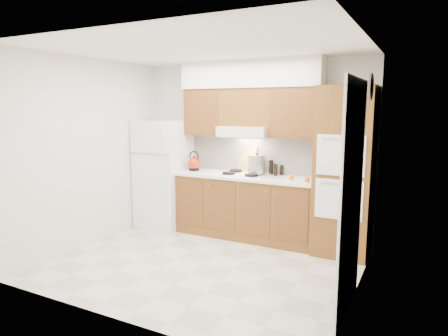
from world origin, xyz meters
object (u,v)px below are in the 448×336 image
Objects in this scene: oven_cabinet at (345,172)px; stock_pot at (257,164)px; kettle at (194,164)px; fridge at (164,173)px.

stock_pot is (-1.27, 0.09, 0.00)m from oven_cabinet.
kettle is (-2.31, 0.02, -0.05)m from oven_cabinet.
kettle is at bearing -176.17° from stock_pot.
oven_cabinet is 2.31m from kettle.
fridge is 0.57m from kettle.
fridge is 0.78× the size of oven_cabinet.
oven_cabinet is at bearing 0.70° from fridge.
oven_cabinet is at bearing -18.19° from kettle.
oven_cabinet is 1.28m from stock_pot.
stock_pot reaches higher than kettle.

